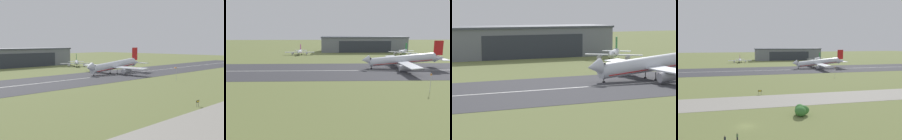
% 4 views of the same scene
% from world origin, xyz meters
% --- Properties ---
extents(ground_plane, '(702.53, 702.53, 0.00)m').
position_xyz_m(ground_plane, '(0.00, 54.69, 0.00)').
color(ground_plane, olive).
extents(runway_strip, '(462.53, 44.81, 0.06)m').
position_xyz_m(runway_strip, '(0.00, 109.37, 0.03)').
color(runway_strip, '#3D3D42').
rests_on(runway_strip, ground_plane).
extents(runway_centreline, '(416.28, 0.70, 0.01)m').
position_xyz_m(runway_centreline, '(0.00, 109.37, 0.07)').
color(runway_centreline, silver).
rests_on(runway_centreline, runway_strip).
extents(taxiway_road, '(346.90, 16.94, 0.05)m').
position_xyz_m(taxiway_road, '(0.00, 22.96, 0.03)').
color(taxiway_road, gray).
rests_on(taxiway_road, ground_plane).
extents(hangar_building, '(78.16, 23.68, 13.78)m').
position_xyz_m(hangar_building, '(50.70, 203.10, 6.91)').
color(hangar_building, slate).
rests_on(hangar_building, ground_plane).
extents(airplane_landing, '(45.50, 46.46, 14.99)m').
position_xyz_m(airplane_landing, '(59.41, 115.05, 4.66)').
color(airplane_landing, silver).
rests_on(airplane_landing, ground_plane).
extents(airplane_parked_west, '(20.35, 19.21, 9.62)m').
position_xyz_m(airplane_parked_west, '(77.66, 170.24, 2.94)').
color(airplane_parked_west, silver).
rests_on(airplane_parked_west, ground_plane).
extents(airplane_parked_east, '(23.79, 16.43, 8.09)m').
position_xyz_m(airplane_parked_east, '(-4.95, 177.44, 2.55)').
color(airplane_parked_east, silver).
rests_on(airplane_parked_east, ground_plane).
extents(shrub_clump, '(4.48, 4.83, 3.17)m').
position_xyz_m(shrub_clump, '(16.00, 5.18, 1.52)').
color(shrub_clump, '#387533').
rests_on(shrub_clump, ground_plane).
extents(windsock_pole, '(1.65, 2.44, 6.32)m').
position_xyz_m(windsock_pole, '(55.27, 71.51, 5.66)').
color(windsock_pole, '#B7B7BC').
rests_on(windsock_pole, ground_plane).
extents(runway_sign, '(1.46, 0.13, 1.83)m').
position_xyz_m(runway_sign, '(5.90, 33.62, 1.36)').
color(runway_sign, '#4C4C51').
rests_on(runway_sign, ground_plane).
extents(spectator_left, '(0.40, 0.24, 1.69)m').
position_xyz_m(spectator_left, '(-4.49, -8.88, 0.88)').
color(spectator_left, '#282B38').
rests_on(spectator_left, ground_plane).
extents(spectator_right, '(0.40, 0.24, 1.71)m').
position_xyz_m(spectator_right, '(-1.93, -7.98, 0.89)').
color(spectator_right, '#282B38').
rests_on(spectator_right, ground_plane).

